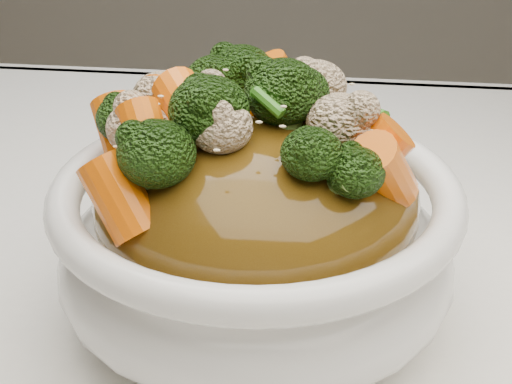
# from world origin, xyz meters

# --- Properties ---
(tablecloth) EXTENTS (1.20, 0.80, 0.04)m
(tablecloth) POSITION_xyz_m (0.00, 0.00, 0.73)
(tablecloth) COLOR white
(tablecloth) RESTS_ON dining_table
(bowl) EXTENTS (0.26, 0.26, 0.09)m
(bowl) POSITION_xyz_m (-0.05, -0.04, 0.80)
(bowl) COLOR white
(bowl) RESTS_ON tablecloth
(sauce_base) EXTENTS (0.20, 0.20, 0.10)m
(sauce_base) POSITION_xyz_m (-0.05, -0.04, 0.83)
(sauce_base) COLOR #53380E
(sauce_base) RESTS_ON bowl
(carrots) EXTENTS (0.20, 0.20, 0.05)m
(carrots) POSITION_xyz_m (-0.05, -0.04, 0.90)
(carrots) COLOR orange
(carrots) RESTS_ON sauce_base
(broccoli) EXTENTS (0.20, 0.20, 0.05)m
(broccoli) POSITION_xyz_m (-0.05, -0.04, 0.90)
(broccoli) COLOR black
(broccoli) RESTS_ON sauce_base
(cauliflower) EXTENTS (0.20, 0.20, 0.04)m
(cauliflower) POSITION_xyz_m (-0.05, -0.04, 0.89)
(cauliflower) COLOR beige
(cauliflower) RESTS_ON sauce_base
(scallions) EXTENTS (0.15, 0.15, 0.02)m
(scallions) POSITION_xyz_m (-0.05, -0.04, 0.90)
(scallions) COLOR #31761B
(scallions) RESTS_ON sauce_base
(sesame_seeds) EXTENTS (0.18, 0.18, 0.01)m
(sesame_seeds) POSITION_xyz_m (-0.05, -0.04, 0.90)
(sesame_seeds) COLOR beige
(sesame_seeds) RESTS_ON sauce_base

